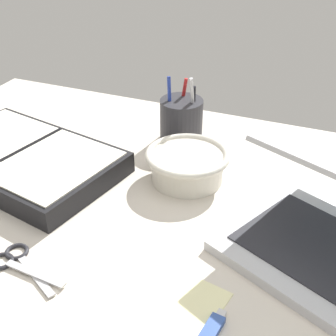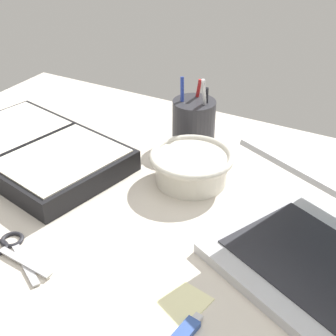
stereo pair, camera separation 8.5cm
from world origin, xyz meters
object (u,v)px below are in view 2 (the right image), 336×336
at_px(bowl, 191,166).
at_px(scissors, 10,249).
at_px(pen_cup, 194,121).
at_px(planner, 35,151).

distance_m(bowl, scissors, 0.37).
bearing_deg(bowl, scissors, -116.88).
relative_size(pen_cup, planner, 0.37).
xyz_separation_m(pen_cup, scissors, (-0.10, -0.48, -0.05)).
relative_size(bowl, pen_cup, 1.05).
distance_m(bowl, planner, 0.34).
bearing_deg(scissors, planner, 140.53).
bearing_deg(planner, scissors, -44.41).
xyz_separation_m(pen_cup, planner, (-0.25, -0.25, -0.03)).
relative_size(bowl, scissors, 1.18).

